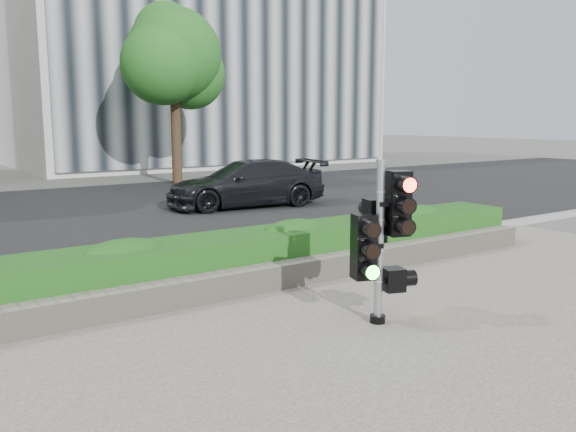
% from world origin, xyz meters
% --- Properties ---
extents(ground, '(120.00, 120.00, 0.00)m').
position_xyz_m(ground, '(0.00, 0.00, 0.00)').
color(ground, '#51514C').
rests_on(ground, ground).
extents(road, '(60.00, 13.00, 0.02)m').
position_xyz_m(road, '(0.00, 10.00, 0.01)').
color(road, black).
rests_on(road, ground).
extents(curb, '(60.00, 0.25, 0.12)m').
position_xyz_m(curb, '(0.00, 3.15, 0.06)').
color(curb, gray).
rests_on(curb, ground).
extents(stone_wall, '(12.00, 0.32, 0.34)m').
position_xyz_m(stone_wall, '(0.00, 1.90, 0.20)').
color(stone_wall, gray).
rests_on(stone_wall, sidewalk).
extents(hedge, '(12.00, 1.00, 0.68)m').
position_xyz_m(hedge, '(0.00, 2.55, 0.37)').
color(hedge, '#328027').
rests_on(hedge, sidewalk).
extents(building_right, '(18.00, 10.00, 12.00)m').
position_xyz_m(building_right, '(11.00, 25.00, 6.00)').
color(building_right, '#B7B7B2').
rests_on(building_right, ground).
extents(tree_right, '(4.10, 3.58, 6.53)m').
position_xyz_m(tree_right, '(5.48, 15.55, 4.48)').
color(tree_right, black).
rests_on(tree_right, ground).
extents(traffic_signal, '(0.70, 0.58, 1.89)m').
position_xyz_m(traffic_signal, '(0.91, 0.01, 1.08)').
color(traffic_signal, black).
rests_on(traffic_signal, sidewalk).
extents(car_dark, '(4.53, 2.38, 1.25)m').
position_xyz_m(car_dark, '(4.55, 9.07, 0.65)').
color(car_dark, black).
rests_on(car_dark, road).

